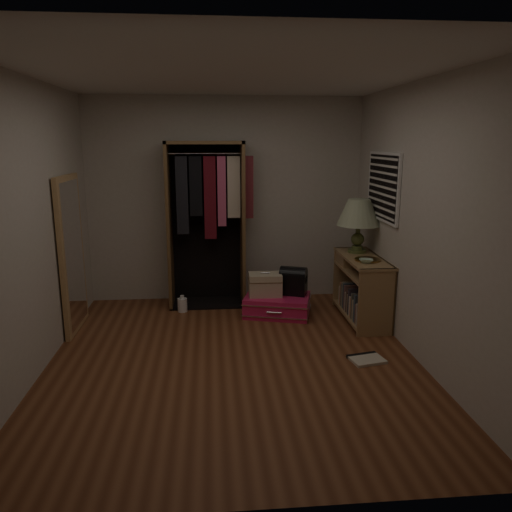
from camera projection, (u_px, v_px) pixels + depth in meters
name	position (u px, v px, depth m)	size (l,w,h in m)	color
ground	(234.00, 360.00, 4.78)	(4.00, 4.00, 0.00)	brown
room_walls	(240.00, 203.00, 4.49)	(3.52, 4.02, 2.60)	#BDB6A9
console_bookshelf	(361.00, 286.00, 5.83)	(0.42, 1.12, 0.75)	#967249
open_wardrobe	(208.00, 208.00, 6.19)	(1.06, 0.50, 2.05)	brown
floor_mirror	(72.00, 254.00, 5.40)	(0.06, 0.80, 1.70)	tan
pink_suitcase	(277.00, 305.00, 6.01)	(0.90, 0.74, 0.24)	#D01951
train_case	(265.00, 284.00, 5.97)	(0.40, 0.28, 0.29)	#B7A98C
black_bag	(293.00, 280.00, 6.00)	(0.37, 0.30, 0.34)	black
table_lamp	(359.00, 214.00, 5.85)	(0.56, 0.56, 0.64)	#495629
brass_tray	(368.00, 260.00, 5.55)	(0.35, 0.35, 0.02)	olive
ceramic_bowl	(366.00, 261.00, 5.45)	(0.15, 0.15, 0.04)	#A1C2A7
white_jug	(182.00, 305.00, 6.12)	(0.15, 0.15, 0.21)	white
floor_book	(366.00, 359.00, 4.78)	(0.36, 0.31, 0.03)	beige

